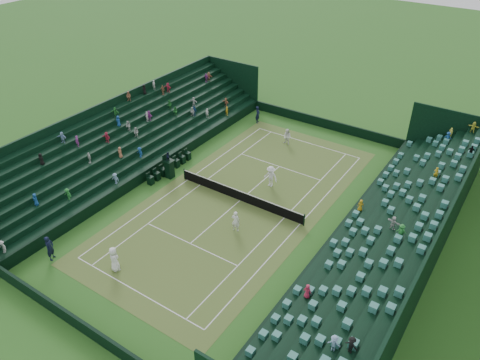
{
  "coord_description": "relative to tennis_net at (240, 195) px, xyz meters",
  "views": [
    {
      "loc": [
        17.23,
        -25.66,
        22.07
      ],
      "look_at": [
        0.0,
        0.0,
        2.0
      ],
      "focal_mm": 35.0,
      "sensor_mm": 36.0,
      "label": 1
    }
  ],
  "objects": [
    {
      "name": "court_surface",
      "position": [
        0.0,
        0.0,
        -0.52
      ],
      "size": [
        12.97,
        26.77,
        0.01
      ],
      "primitive_type": "cube",
      "color": "#306521",
      "rests_on": "ground"
    },
    {
      "name": "perimeter_wall_north",
      "position": [
        0.0,
        15.88,
        -0.03
      ],
      "size": [
        17.17,
        0.2,
        1.0
      ],
      "primitive_type": "cube",
      "color": "black",
      "rests_on": "ground"
    },
    {
      "name": "umpire_chair",
      "position": [
        -7.07,
        -0.46,
        0.54
      ],
      "size": [
        0.8,
        0.8,
        2.5
      ],
      "color": "black",
      "rests_on": "ground"
    },
    {
      "name": "line_judge_north",
      "position": [
        -6.46,
        13.0,
        0.4
      ],
      "size": [
        0.63,
        0.78,
        1.86
      ],
      "primitive_type": "imported",
      "rotation": [
        0.0,
        0.0,
        1.88
      ],
      "color": "black",
      "rests_on": "ground"
    },
    {
      "name": "ground",
      "position": [
        0.0,
        0.0,
        -0.53
      ],
      "size": [
        160.0,
        160.0,
        0.0
      ],
      "primitive_type": "plane",
      "color": "#2C6520",
      "rests_on": "ground"
    },
    {
      "name": "player_near_east",
      "position": [
        1.85,
        -3.33,
        0.34
      ],
      "size": [
        0.7,
        0.53,
        1.73
      ],
      "primitive_type": "imported",
      "rotation": [
        0.0,
        0.0,
        3.34
      ],
      "color": "white",
      "rests_on": "ground"
    },
    {
      "name": "courtside_chairs",
      "position": [
        -7.72,
        0.29,
        -0.13
      ],
      "size": [
        0.48,
        5.46,
        1.05
      ],
      "color": "black",
      "rests_on": "ground"
    },
    {
      "name": "south_grandstand",
      "position": [
        -12.66,
        0.0,
        1.02
      ],
      "size": [
        6.6,
        32.0,
        4.9
      ],
      "color": "black",
      "rests_on": "ground"
    },
    {
      "name": "perimeter_wall_south",
      "position": [
        0.0,
        -15.88,
        -0.03
      ],
      "size": [
        17.17,
        0.2,
        1.0
      ],
      "primitive_type": "cube",
      "color": "black",
      "rests_on": "ground"
    },
    {
      "name": "north_grandstand",
      "position": [
        12.66,
        0.0,
        1.02
      ],
      "size": [
        6.6,
        32.0,
        4.9
      ],
      "color": "black",
      "rests_on": "ground"
    },
    {
      "name": "player_far_west",
      "position": [
        -1.51,
        10.52,
        0.28
      ],
      "size": [
        0.86,
        0.71,
        1.62
      ],
      "primitive_type": "imported",
      "rotation": [
        0.0,
        0.0,
        -0.13
      ],
      "color": "white",
      "rests_on": "ground"
    },
    {
      "name": "player_far_east",
      "position": [
        0.93,
        3.23,
        0.43
      ],
      "size": [
        1.24,
        0.73,
        1.91
      ],
      "primitive_type": "imported",
      "rotation": [
        0.0,
        0.0,
        -0.01
      ],
      "color": "white",
      "rests_on": "ground"
    },
    {
      "name": "tennis_net",
      "position": [
        0.0,
        0.0,
        0.0
      ],
      "size": [
        11.67,
        0.1,
        1.06
      ],
      "color": "black",
      "rests_on": "ground"
    },
    {
      "name": "perimeter_wall_east",
      "position": [
        8.48,
        0.0,
        -0.03
      ],
      "size": [
        0.2,
        31.77,
        1.0
      ],
      "primitive_type": "cube",
      "color": "black",
      "rests_on": "ground"
    },
    {
      "name": "perimeter_wall_west",
      "position": [
        -8.48,
        0.0,
        -0.03
      ],
      "size": [
        0.2,
        31.77,
        1.0
      ],
      "primitive_type": "cube",
      "color": "black",
      "rests_on": "ground"
    },
    {
      "name": "line_judge_south",
      "position": [
        -6.9,
        -12.88,
        0.42
      ],
      "size": [
        0.69,
        0.81,
        1.9
      ],
      "primitive_type": "imported",
      "rotation": [
        0.0,
        0.0,
        1.97
      ],
      "color": "black",
      "rests_on": "ground"
    },
    {
      "name": "player_near_west",
      "position": [
        -2.46,
        -11.22,
        0.41
      ],
      "size": [
        1.07,
        0.91,
        1.87
      ],
      "primitive_type": "imported",
      "rotation": [
        0.0,
        0.0,
        2.73
      ],
      "color": "white",
      "rests_on": "ground"
    }
  ]
}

